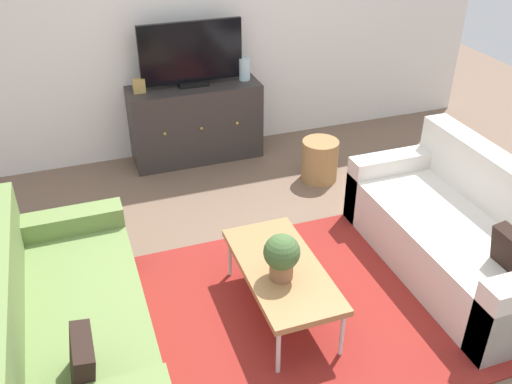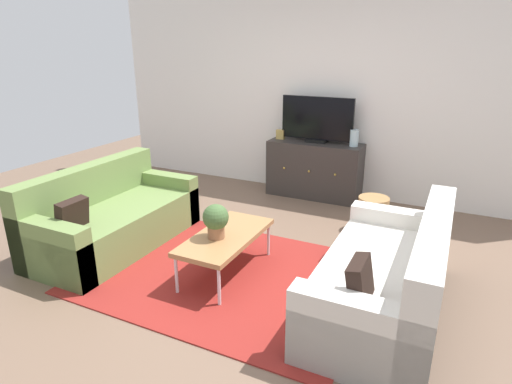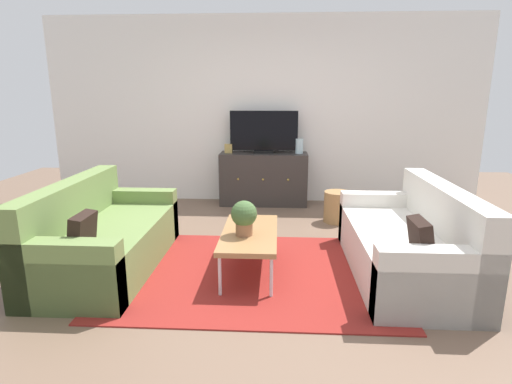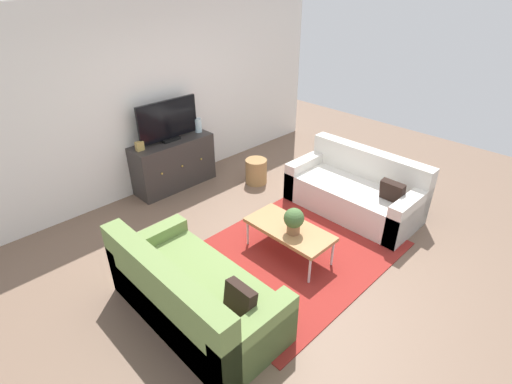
% 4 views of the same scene
% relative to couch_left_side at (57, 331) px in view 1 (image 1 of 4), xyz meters
% --- Properties ---
extents(ground_plane, '(10.00, 10.00, 0.00)m').
position_rel_couch_left_side_xyz_m(ground_plane, '(1.44, 0.10, -0.28)').
color(ground_plane, brown).
extents(wall_back, '(6.40, 0.12, 2.70)m').
position_rel_couch_left_side_xyz_m(wall_back, '(1.44, 2.65, 1.07)').
color(wall_back, white).
rests_on(wall_back, ground_plane).
extents(area_rug, '(2.50, 1.90, 0.01)m').
position_rel_couch_left_side_xyz_m(area_rug, '(1.44, -0.05, -0.27)').
color(area_rug, maroon).
rests_on(area_rug, ground_plane).
extents(couch_left_side, '(0.87, 1.79, 0.83)m').
position_rel_couch_left_side_xyz_m(couch_left_side, '(0.00, 0.00, 0.00)').
color(couch_left_side, olive).
rests_on(couch_left_side, ground_plane).
extents(couch_right_side, '(0.87, 1.79, 0.83)m').
position_rel_couch_left_side_xyz_m(couch_right_side, '(2.87, 0.00, 0.00)').
color(couch_right_side, silver).
rests_on(couch_right_side, ground_plane).
extents(coffee_table, '(0.50, 1.04, 0.39)m').
position_rel_couch_left_side_xyz_m(coffee_table, '(1.41, -0.01, 0.08)').
color(coffee_table, '#A37547').
rests_on(coffee_table, ground_plane).
extents(potted_plant, '(0.23, 0.23, 0.31)m').
position_rel_couch_left_side_xyz_m(potted_plant, '(1.37, -0.11, 0.29)').
color(potted_plant, '#936042').
rests_on(potted_plant, coffee_table).
extents(tv_console, '(1.27, 0.47, 0.76)m').
position_rel_couch_left_side_xyz_m(tv_console, '(1.45, 2.37, 0.10)').
color(tv_console, '#332D2B').
rests_on(tv_console, ground_plane).
extents(flat_screen_tv, '(0.98, 0.16, 0.61)m').
position_rel_couch_left_side_xyz_m(flat_screen_tv, '(1.45, 2.39, 0.78)').
color(flat_screen_tv, black).
rests_on(flat_screen_tv, tv_console).
extents(glass_vase, '(0.11, 0.11, 0.21)m').
position_rel_couch_left_side_xyz_m(glass_vase, '(1.96, 2.37, 0.59)').
color(glass_vase, silver).
rests_on(glass_vase, tv_console).
extents(mantel_clock, '(0.11, 0.07, 0.13)m').
position_rel_couch_left_side_xyz_m(mantel_clock, '(0.93, 2.37, 0.55)').
color(mantel_clock, tan).
rests_on(mantel_clock, tv_console).
extents(wicker_basket, '(0.34, 0.34, 0.40)m').
position_rel_couch_left_side_xyz_m(wicker_basket, '(2.42, 1.55, -0.08)').
color(wicker_basket, '#9E7547').
rests_on(wicker_basket, ground_plane).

